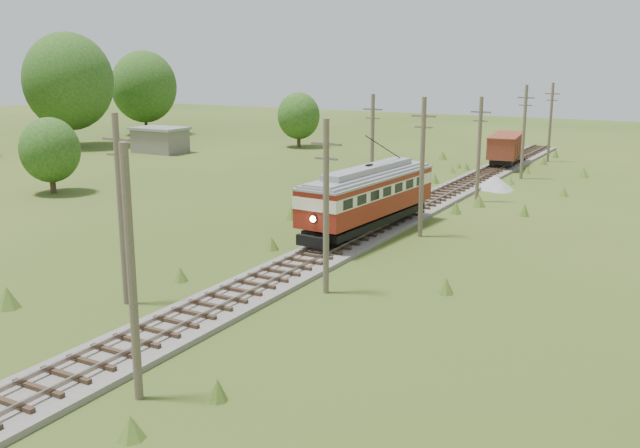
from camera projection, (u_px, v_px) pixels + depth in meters
The scene contains 17 objects.
railbed_main at pixel (393, 219), 50.50m from camera, with size 3.60×96.00×0.57m.
streetcar at pixel (369, 193), 46.40m from camera, with size 3.99×13.31×6.04m.
gondola at pixel (506, 147), 75.59m from camera, with size 3.87×8.97×2.89m.
gravel_pile at pixel (496, 183), 62.91m from camera, with size 3.44×3.64×1.25m.
utility_pole_r_1 at pixel (132, 276), 23.40m from camera, with size 0.30×0.30×8.80m.
utility_pole_r_2 at pixel (326, 206), 34.36m from camera, with size 1.60×0.30×8.60m.
utility_pole_r_3 at pixel (422, 166), 45.43m from camera, with size 1.60×0.30×9.00m.
utility_pole_r_4 at pixel (479, 148), 56.65m from camera, with size 1.60×0.30×8.40m.
utility_pole_r_5 at pixel (524, 131), 67.46m from camera, with size 1.60×0.30×8.90m.
utility_pole_r_6 at pixel (550, 122), 78.64m from camera, with size 1.60×0.30×8.70m.
utility_pole_l_a at pixel (121, 208), 32.76m from camera, with size 1.60×0.30×9.00m.
utility_pole_l_b at pixel (372, 147), 56.77m from camera, with size 1.60×0.30×8.60m.
tree_left_4 at pixel (68, 82), 91.21m from camera, with size 11.34×11.34×14.61m.
tree_left_5 at pixel (144, 87), 106.05m from camera, with size 9.66×9.66×12.44m.
tree_mid_a at pixel (299, 116), 91.81m from camera, with size 5.46×5.46×7.03m.
tree_mid_c at pixel (50, 150), 60.50m from camera, with size 5.04×5.04×6.49m.
shed at pixel (160, 140), 86.99m from camera, with size 6.40×4.40×3.10m.
Camera 1 is at (19.41, -11.56, 11.40)m, focal length 40.00 mm.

